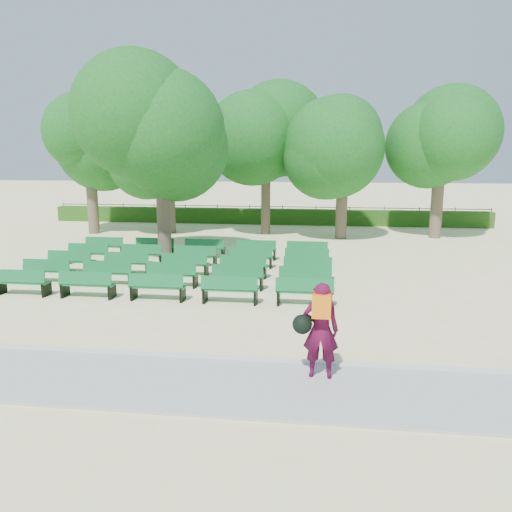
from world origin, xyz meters
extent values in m
plane|color=#F4E6A1|center=(0.00, 0.00, 0.00)|extent=(120.00, 120.00, 0.00)
cube|color=#AAABA6|center=(0.00, -7.40, 0.03)|extent=(30.00, 2.20, 0.06)
cube|color=silver|center=(0.00, -6.25, 0.05)|extent=(30.00, 0.12, 0.10)
cube|color=#275315|center=(0.00, 14.00, 0.45)|extent=(26.00, 0.70, 0.90)
cube|color=#116631|center=(-1.31, 0.74, 0.40)|extent=(1.61, 0.53, 0.05)
cube|color=#116631|center=(-1.31, 0.56, 0.62)|extent=(1.59, 0.21, 0.37)
cylinder|color=brown|center=(-2.78, 3.08, 1.64)|extent=(0.53, 0.53, 3.28)
ellipsoid|color=#195E1D|center=(-2.78, 3.08, 4.65)|extent=(4.98, 4.98, 4.48)
imported|color=#490A27|center=(3.28, -6.86, 0.96)|extent=(0.67, 0.45, 1.80)
cube|color=orange|center=(3.28, -7.07, 1.47)|extent=(0.34, 0.17, 0.42)
sphere|color=black|center=(2.94, -6.92, 1.08)|extent=(0.36, 0.36, 0.36)
camera|label=1|loc=(3.19, -15.55, 4.09)|focal=35.00mm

